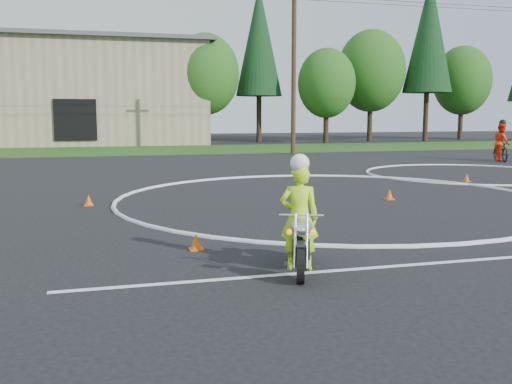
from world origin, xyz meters
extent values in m
plane|color=black|center=(0.00, 0.00, 0.00)|extent=(120.00, 120.00, 0.00)
cube|color=#1E4714|center=(0.00, 27.00, 0.01)|extent=(120.00, 10.00, 0.02)
torus|color=silver|center=(0.00, 3.00, 0.01)|extent=(12.12, 12.12, 0.12)
torus|color=silver|center=(8.00, 8.00, 0.01)|extent=(8.10, 8.10, 0.10)
cube|color=silver|center=(-3.00, -4.00, 0.01)|extent=(8.00, 0.12, 0.01)
cylinder|color=black|center=(-3.57, -4.45, 0.27)|extent=(0.29, 0.55, 0.55)
cylinder|color=black|center=(-3.13, -3.24, 0.27)|extent=(0.29, 0.55, 0.55)
cube|color=black|center=(-3.34, -3.80, 0.37)|extent=(0.41, 0.56, 0.27)
ellipsoid|color=#ABAAAF|center=(-3.40, -3.97, 0.71)|extent=(0.51, 0.66, 0.26)
cube|color=black|center=(-3.24, -3.54, 0.68)|extent=(0.41, 0.60, 0.09)
cylinder|color=white|center=(-3.63, -4.35, 0.59)|extent=(0.15, 0.32, 0.74)
cylinder|color=silver|center=(-3.47, -4.41, 0.59)|extent=(0.15, 0.32, 0.74)
cube|color=silver|center=(-3.58, -4.46, 0.57)|extent=(0.19, 0.23, 0.05)
cylinder|color=white|center=(-3.50, -4.23, 0.93)|extent=(0.61, 0.25, 0.03)
sphere|color=white|center=(-3.61, -4.53, 0.78)|extent=(0.16, 0.16, 0.16)
sphere|color=orange|center=(-3.75, -4.46, 0.75)|extent=(0.08, 0.08, 0.08)
sphere|color=orange|center=(-3.44, -4.57, 0.75)|extent=(0.08, 0.08, 0.08)
cylinder|color=silver|center=(-3.08, -3.51, 0.27)|extent=(0.32, 0.71, 0.07)
imported|color=#BFFF1A|center=(-3.35, -3.75, 0.81)|extent=(0.69, 0.57, 1.62)
sphere|color=white|center=(-3.37, -3.79, 1.64)|extent=(0.29, 0.29, 0.29)
imported|color=black|center=(13.52, 13.05, 0.58)|extent=(1.54, 2.35, 1.16)
imported|color=#F6310C|center=(13.52, 13.05, 0.97)|extent=(1.03, 1.15, 1.94)
sphere|color=black|center=(13.52, 13.05, 1.97)|extent=(0.34, 0.34, 0.34)
cone|color=#D7550B|center=(-6.60, 3.56, 0.15)|extent=(0.22, 0.22, 0.30)
cube|color=#D7550B|center=(-6.60, 3.56, 0.01)|extent=(0.24, 0.24, 0.03)
cone|color=#D7550B|center=(-4.68, -2.09, 0.15)|extent=(0.22, 0.22, 0.30)
cube|color=#D7550B|center=(-4.68, -2.09, 0.01)|extent=(0.24, 0.24, 0.03)
cone|color=#D7550B|center=(1.51, 2.45, 0.15)|extent=(0.22, 0.22, 0.30)
cube|color=#D7550B|center=(1.51, 2.45, 0.01)|extent=(0.24, 0.24, 0.03)
cone|color=#D7550B|center=(6.26, 5.63, 0.15)|extent=(0.22, 0.22, 0.30)
cube|color=#D7550B|center=(6.26, 5.63, 0.01)|extent=(0.24, 0.24, 0.03)
cube|color=black|center=(-8.00, 31.90, 2.00)|extent=(3.00, 0.16, 3.00)
cylinder|color=#382619|center=(2.00, 34.00, 1.62)|extent=(0.44, 0.44, 3.24)
ellipsoid|color=#1E5116|center=(2.00, 34.00, 5.58)|extent=(5.40, 5.40, 6.48)
cylinder|color=#382619|center=(7.00, 36.00, 1.98)|extent=(0.44, 0.44, 3.96)
cone|color=black|center=(7.00, 36.00, 8.63)|extent=(3.96, 3.96, 9.35)
cylinder|color=#382619|center=(12.00, 33.00, 1.44)|extent=(0.44, 0.44, 2.88)
ellipsoid|color=#1E5116|center=(12.00, 33.00, 4.96)|extent=(4.80, 4.80, 5.76)
cylinder|color=#382619|center=(17.00, 35.00, 1.80)|extent=(0.44, 0.44, 3.60)
ellipsoid|color=#1E5116|center=(17.00, 35.00, 6.20)|extent=(6.00, 6.00, 7.20)
cylinder|color=#382619|center=(22.00, 34.00, 2.16)|extent=(0.44, 0.44, 4.32)
cone|color=black|center=(22.00, 34.00, 9.42)|extent=(4.32, 4.32, 10.20)
cylinder|color=#382619|center=(27.00, 36.00, 1.62)|extent=(0.44, 0.44, 3.24)
ellipsoid|color=#1E5116|center=(27.00, 36.00, 5.58)|extent=(5.40, 5.40, 6.48)
cylinder|color=#382619|center=(-2.00, 35.00, 1.44)|extent=(0.44, 0.44, 2.88)
ellipsoid|color=#1E5116|center=(-2.00, 35.00, 4.96)|extent=(4.80, 4.80, 5.76)
cylinder|color=#473321|center=(5.00, 21.00, 5.00)|extent=(0.28, 0.28, 10.00)
cylinder|color=black|center=(15.00, 20.45, 9.20)|extent=(20.00, 0.02, 0.02)
cylinder|color=black|center=(15.00, 21.55, 9.20)|extent=(20.00, 0.02, 0.02)
camera|label=1|loc=(-6.23, -11.82, 2.36)|focal=40.00mm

